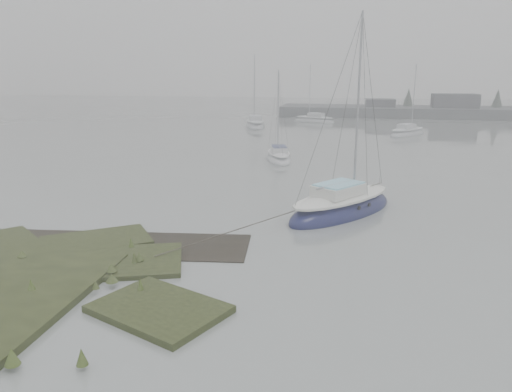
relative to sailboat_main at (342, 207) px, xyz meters
name	(u,v)px	position (x,y,z in m)	size (l,w,h in m)	color
ground	(282,148)	(-5.36, 19.70, -0.30)	(160.00, 160.00, 0.00)	gray
far_shoreline	(505,112)	(21.49, 51.60, 0.55)	(60.00, 8.00, 4.15)	#4C4F51
sailboat_main	(342,207)	(0.00, 0.00, 0.00)	(5.93, 6.92, 9.77)	#11143D
sailboat_white	(279,157)	(-4.78, 13.50, -0.08)	(2.83, 5.24, 7.04)	silver
sailboat_far_a	(255,125)	(-10.44, 34.78, -0.03)	(3.65, 6.63, 8.90)	#A2A6AC
sailboat_far_b	(407,133)	(6.24, 30.16, -0.07)	(4.77, 5.33, 7.64)	#A4A6AC
sailboat_far_c	(314,120)	(-4.00, 41.44, -0.06)	(5.76, 3.82, 7.76)	#ACB2B5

